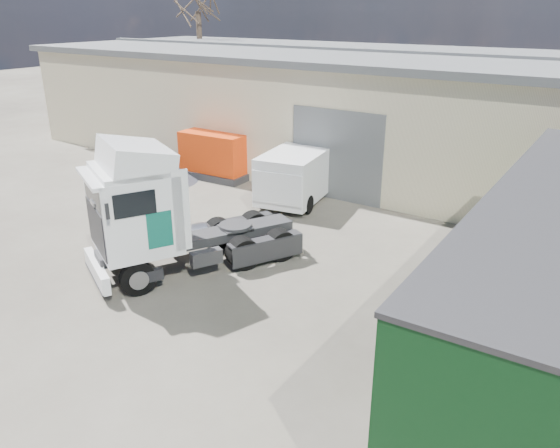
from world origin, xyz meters
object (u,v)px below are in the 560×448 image
Objects in this scene: box_trailer at (555,264)px; orange_skip at (218,157)px; panel_van at (300,173)px; tractor_unit at (162,217)px.

orange_skip is at bearing 153.30° from box_trailer.
panel_van is 4.82m from orange_skip.
tractor_unit reaches higher than box_trailer.
tractor_unit is 9.82m from orange_skip.
orange_skip is at bearing 163.45° from panel_van.
box_trailer is 3.59× the size of orange_skip.
panel_van is at bearing 145.85° from box_trailer.
tractor_unit is at bearing -174.26° from box_trailer.
panel_van is (-10.20, 6.62, -1.39)m from box_trailer.
box_trailer is 16.69m from orange_skip.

